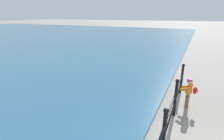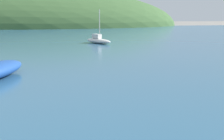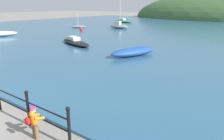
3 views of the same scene
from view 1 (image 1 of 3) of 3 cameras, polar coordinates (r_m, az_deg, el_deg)
The scene contains 1 object.
child_in_coat at distance 6.39m, azimuth 23.89°, elevation -6.07°, with size 0.40×0.55×1.00m.
Camera 1 is at (-2.27, 1.10, 3.00)m, focal length 28.00 mm.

